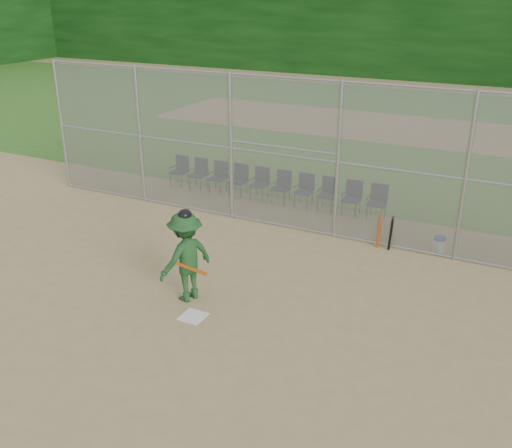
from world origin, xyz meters
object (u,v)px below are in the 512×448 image
at_px(home_plate, 193,316).
at_px(chair_0, 179,171).
at_px(batter_at_plate, 186,256).
at_px(water_cooler, 439,245).

bearing_deg(home_plate, chair_0, 125.43).
height_order(batter_at_plate, water_cooler, batter_at_plate).
xyz_separation_m(home_plate, batter_at_plate, (-0.48, 0.58, 0.95)).
distance_m(home_plate, water_cooler, 6.42).
height_order(home_plate, water_cooler, water_cooler).
bearing_deg(chair_0, batter_at_plate, -55.04).
bearing_deg(batter_at_plate, water_cooler, 47.38).
xyz_separation_m(batter_at_plate, chair_0, (-4.22, 6.04, -0.48)).
relative_size(water_cooler, chair_0, 0.40).
xyz_separation_m(water_cooler, chair_0, (-8.48, 1.41, 0.29)).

